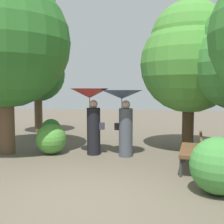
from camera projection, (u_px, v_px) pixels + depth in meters
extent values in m
plane|color=brown|center=(85.00, 196.00, 4.96)|extent=(40.00, 40.00, 0.00)
cylinder|color=black|center=(94.00, 131.00, 8.04)|extent=(0.39, 0.39, 1.36)
sphere|color=tan|center=(93.00, 104.00, 7.97)|extent=(0.24, 0.24, 0.24)
cylinder|color=#333338|center=(90.00, 111.00, 8.01)|extent=(0.02, 0.02, 0.76)
cone|color=#B22D2D|center=(90.00, 93.00, 7.97)|extent=(1.11, 1.11, 0.28)
cube|color=#333342|center=(102.00, 126.00, 7.96)|extent=(0.14, 0.10, 0.20)
cylinder|color=#474C56|center=(126.00, 133.00, 7.80)|extent=(0.39, 0.39, 1.36)
sphere|color=tan|center=(126.00, 105.00, 7.74)|extent=(0.24, 0.24, 0.24)
cylinder|color=#333338|center=(122.00, 112.00, 7.78)|extent=(0.02, 0.02, 0.74)
cone|color=#38476B|center=(122.00, 94.00, 7.74)|extent=(1.18, 1.18, 0.25)
cube|color=black|center=(117.00, 127.00, 7.85)|extent=(0.14, 0.10, 0.20)
cylinder|color=#38383D|center=(184.00, 153.00, 7.27)|extent=(0.06, 0.06, 0.44)
cylinder|color=#38383D|center=(197.00, 154.00, 7.17)|extent=(0.06, 0.06, 0.44)
cylinder|color=#38383D|center=(181.00, 167.00, 5.99)|extent=(0.06, 0.06, 0.44)
cylinder|color=#38383D|center=(197.00, 169.00, 5.89)|extent=(0.06, 0.06, 0.44)
cube|color=brown|center=(190.00, 150.00, 6.56)|extent=(0.68, 1.55, 0.08)
cube|color=brown|center=(201.00, 143.00, 6.47)|extent=(0.31, 1.49, 0.35)
cylinder|color=brown|center=(38.00, 94.00, 12.00)|extent=(0.34, 0.34, 3.37)
sphere|color=#235B23|center=(38.00, 74.00, 11.93)|extent=(2.33, 2.33, 2.33)
sphere|color=#235B23|center=(37.00, 59.00, 11.87)|extent=(1.87, 1.87, 1.87)
cylinder|color=brown|center=(6.00, 80.00, 8.04)|extent=(0.43, 0.43, 4.34)
sphere|color=#2D6B28|center=(4.00, 42.00, 7.95)|extent=(3.78, 3.78, 3.78)
sphere|color=#2D6B28|center=(3.00, 11.00, 7.87)|extent=(3.03, 3.03, 3.03)
cylinder|color=#42301E|center=(189.00, 93.00, 8.58)|extent=(0.36, 0.36, 3.57)
sphere|color=#4C9338|center=(189.00, 64.00, 8.51)|extent=(3.01, 3.01, 3.01)
sphere|color=#4C9338|center=(190.00, 40.00, 8.45)|extent=(2.41, 2.41, 2.41)
sphere|color=#4C9338|center=(51.00, 139.00, 8.12)|extent=(0.89, 0.89, 0.89)
sphere|color=#428C3D|center=(219.00, 166.00, 5.02)|extent=(1.05, 1.05, 1.05)
sphere|color=#2D6B28|center=(51.00, 129.00, 10.69)|extent=(0.75, 0.75, 0.75)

